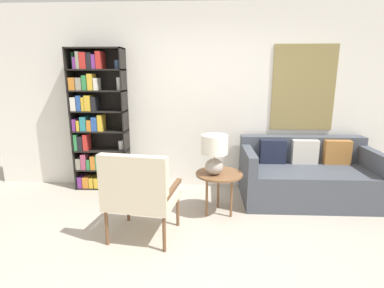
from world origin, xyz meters
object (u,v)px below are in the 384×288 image
object	(u,v)px
couch	(307,177)
table_lamp	(214,151)
side_table	(219,177)
armchair	(139,191)
bookshelf	(94,120)

from	to	relation	value
couch	table_lamp	distance (m)	1.51
side_table	table_lamp	bearing A→B (deg)	-140.69
armchair	table_lamp	xyz separation A→B (m)	(0.78, 0.62, 0.27)
bookshelf	table_lamp	size ratio (longest dim) A/B	4.29
bookshelf	table_lamp	xyz separation A→B (m)	(1.75, -0.88, -0.23)
side_table	table_lamp	distance (m)	0.35
armchair	side_table	size ratio (longest dim) A/B	1.68
bookshelf	armchair	size ratio (longest dim) A/B	2.15
couch	table_lamp	xyz separation A→B (m)	(-1.30, -0.57, 0.50)
armchair	table_lamp	world-z (taller)	table_lamp
armchair	couch	distance (m)	2.41
bookshelf	table_lamp	distance (m)	1.97
bookshelf	couch	distance (m)	3.15
couch	side_table	bearing A→B (deg)	-157.22
armchair	table_lamp	size ratio (longest dim) A/B	1.99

